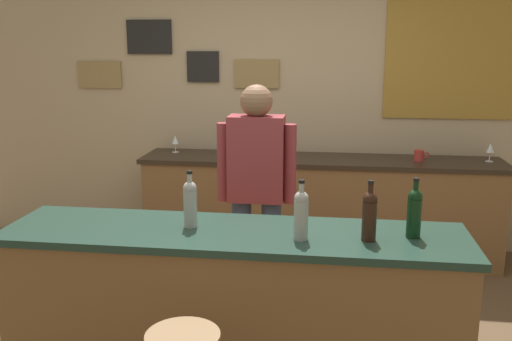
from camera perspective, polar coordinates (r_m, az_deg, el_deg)
The scene contains 11 objects.
back_wall at distance 5.22m, azimuth 2.70°, elevation 7.75°, with size 6.00×0.09×2.80m.
bar_counter at distance 3.13m, azimuth -2.26°, elevation -14.08°, with size 2.43×0.60×0.92m.
side_counter at distance 5.00m, azimuth 6.39°, elevation -3.80°, with size 3.11×0.56×0.90m.
bartender at distance 3.70m, azimuth 0.04°, elevation -1.87°, with size 0.52×0.21×1.62m.
wine_bottle_a at distance 2.99m, azimuth -6.69°, elevation -3.20°, with size 0.07×0.07×0.31m.
wine_bottle_b at distance 2.79m, azimuth 4.59°, elevation -4.35°, with size 0.07×0.07×0.31m.
wine_bottle_c at distance 2.82m, azimuth 11.43°, elevation -4.35°, with size 0.07×0.07×0.31m.
wine_bottle_d at distance 2.92m, azimuth 15.76°, elevation -3.99°, with size 0.07×0.07×0.31m.
wine_glass_a at distance 5.16m, azimuth -8.19°, elevation 3.04°, with size 0.07×0.07×0.16m.
wine_glass_b at distance 5.10m, azimuth 22.65°, elevation 2.05°, with size 0.07×0.07×0.16m.
coffee_mug at distance 4.93m, azimuth 16.22°, elevation 1.47°, with size 0.12×0.08×0.09m.
Camera 1 is at (0.50, -3.15, 1.88)m, focal length 39.47 mm.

